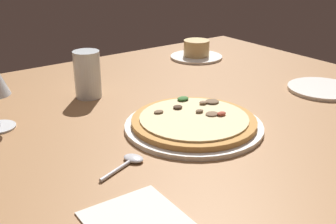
{
  "coord_description": "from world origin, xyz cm",
  "views": [
    {
      "loc": [
        -45.79,
        -72.38,
        41.47
      ],
      "look_at": [
        3.4,
        -4.62,
        7.0
      ],
      "focal_mm": 45.28,
      "sensor_mm": 36.0,
      "label": 1
    }
  ],
  "objects_px": {
    "pizza_main": "(194,123)",
    "ramekin_on_saucer": "(196,51)",
    "spoon": "(129,161)",
    "water_glass": "(88,78)",
    "side_plate": "(322,89)"
  },
  "relations": [
    {
      "from": "pizza_main",
      "to": "side_plate",
      "type": "bearing_deg",
      "value": -1.9
    },
    {
      "from": "spoon",
      "to": "water_glass",
      "type": "bearing_deg",
      "value": 74.86
    },
    {
      "from": "side_plate",
      "to": "spoon",
      "type": "relative_size",
      "value": 1.72
    },
    {
      "from": "ramekin_on_saucer",
      "to": "side_plate",
      "type": "height_order",
      "value": "ramekin_on_saucer"
    },
    {
      "from": "ramekin_on_saucer",
      "to": "spoon",
      "type": "bearing_deg",
      "value": -138.84
    },
    {
      "from": "pizza_main",
      "to": "ramekin_on_saucer",
      "type": "distance_m",
      "value": 0.57
    },
    {
      "from": "pizza_main",
      "to": "ramekin_on_saucer",
      "type": "height_order",
      "value": "ramekin_on_saucer"
    },
    {
      "from": "pizza_main",
      "to": "side_plate",
      "type": "xyz_separation_m",
      "value": [
        0.43,
        -0.01,
        -0.01
      ]
    },
    {
      "from": "ramekin_on_saucer",
      "to": "side_plate",
      "type": "xyz_separation_m",
      "value": [
        0.06,
        -0.45,
        -0.02
      ]
    },
    {
      "from": "pizza_main",
      "to": "ramekin_on_saucer",
      "type": "bearing_deg",
      "value": 49.94
    },
    {
      "from": "ramekin_on_saucer",
      "to": "water_glass",
      "type": "xyz_separation_m",
      "value": [
        -0.46,
        -0.13,
        0.03
      ]
    },
    {
      "from": "pizza_main",
      "to": "spoon",
      "type": "height_order",
      "value": "pizza_main"
    },
    {
      "from": "water_glass",
      "to": "side_plate",
      "type": "distance_m",
      "value": 0.61
    },
    {
      "from": "ramekin_on_saucer",
      "to": "side_plate",
      "type": "distance_m",
      "value": 0.45
    },
    {
      "from": "side_plate",
      "to": "spoon",
      "type": "bearing_deg",
      "value": -176.57
    }
  ]
}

